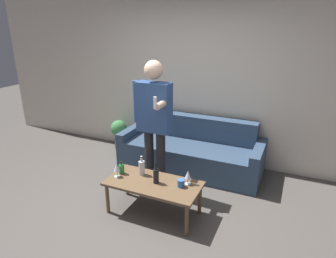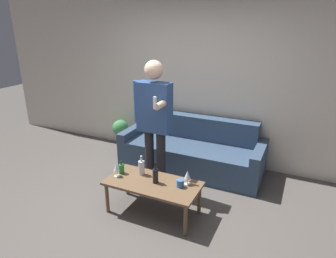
% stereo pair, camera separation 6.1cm
% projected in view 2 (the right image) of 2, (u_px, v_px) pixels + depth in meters
% --- Properties ---
extents(ground_plane, '(16.00, 16.00, 0.00)m').
position_uv_depth(ground_plane, '(132.00, 223.00, 3.48)').
color(ground_plane, '#514C47').
extents(wall_back, '(8.00, 0.06, 2.70)m').
position_uv_depth(wall_back, '(197.00, 78.00, 4.78)').
color(wall_back, beige).
rests_on(wall_back, ground_plane).
extents(couch, '(2.19, 0.84, 0.80)m').
position_uv_depth(couch, '(192.00, 151.00, 4.72)').
color(couch, '#334760').
rests_on(couch, ground_plane).
extents(coffee_table, '(1.12, 0.55, 0.42)m').
position_uv_depth(coffee_table, '(153.00, 186.00, 3.55)').
color(coffee_table, brown).
rests_on(coffee_table, ground_plane).
extents(bottle_orange, '(0.07, 0.07, 0.24)m').
position_uv_depth(bottle_orange, '(155.00, 175.00, 3.50)').
color(bottle_orange, black).
rests_on(bottle_orange, coffee_table).
extents(bottle_green, '(0.08, 0.08, 0.25)m').
position_uv_depth(bottle_green, '(142.00, 167.00, 3.69)').
color(bottle_green, silver).
rests_on(bottle_green, coffee_table).
extents(bottle_dark, '(0.07, 0.07, 0.16)m').
position_uv_depth(bottle_dark, '(121.00, 168.00, 3.73)').
color(bottle_dark, '#23752D').
rests_on(bottle_dark, coffee_table).
extents(wine_glass_near, '(0.08, 0.08, 0.18)m').
position_uv_depth(wine_glass_near, '(116.00, 167.00, 3.64)').
color(wine_glass_near, silver).
rests_on(wine_glass_near, coffee_table).
extents(wine_glass_far, '(0.07, 0.07, 0.17)m').
position_uv_depth(wine_glass_far, '(187.00, 175.00, 3.46)').
color(wine_glass_far, silver).
rests_on(wine_glass_far, coffee_table).
extents(cup_on_table, '(0.09, 0.09, 0.09)m').
position_uv_depth(cup_on_table, '(180.00, 183.00, 3.43)').
color(cup_on_table, '#3366B2').
rests_on(cup_on_table, coffee_table).
extents(person_standing_front, '(0.52, 0.45, 1.77)m').
position_uv_depth(person_standing_front, '(154.00, 117.00, 3.86)').
color(person_standing_front, '#232328').
rests_on(person_standing_front, ground_plane).
extents(potted_plant, '(0.29, 0.29, 0.54)m').
position_uv_depth(potted_plant, '(121.00, 130.00, 5.43)').
color(potted_plant, '#4C4C51').
rests_on(potted_plant, ground_plane).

